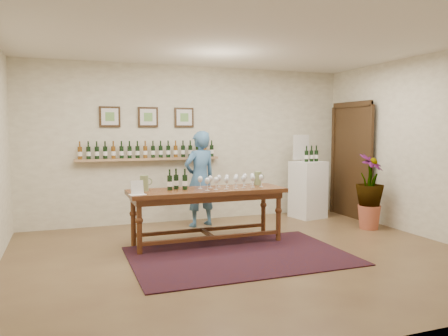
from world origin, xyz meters
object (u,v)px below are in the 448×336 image
object	(u,v)px
display_pedestal	(308,189)
person	(200,179)
tasting_table	(207,197)
potted_plant	(370,191)

from	to	relation	value
display_pedestal	person	distance (m)	2.15
tasting_table	display_pedestal	bearing A→B (deg)	25.54
person	tasting_table	bearing A→B (deg)	62.34
tasting_table	display_pedestal	xyz separation A→B (m)	(2.38, 1.15, -0.15)
tasting_table	potted_plant	size ratio (longest dim) A/B	2.10
display_pedestal	person	world-z (taller)	person
person	potted_plant	bearing A→B (deg)	139.71
tasting_table	display_pedestal	size ratio (longest dim) A/B	2.13
potted_plant	display_pedestal	bearing A→B (deg)	111.20
display_pedestal	tasting_table	bearing A→B (deg)	-154.10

